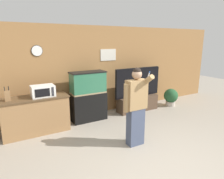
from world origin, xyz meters
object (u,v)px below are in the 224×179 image
Objects in this scene: aquarium_on_stand at (88,96)px; tv_on_stand at (138,98)px; counter_island at (36,115)px; potted_plant at (171,97)px; knife_block at (7,96)px; person_standing at (136,106)px; microwave at (43,91)px.

aquarium_on_stand is 0.85× the size of tv_on_stand.
counter_island is 4.37m from potted_plant.
person_standing is at bearing -35.38° from knife_block.
tv_on_stand is (3.62, 0.10, -0.61)m from knife_block.
aquarium_on_stand is 2.98m from potted_plant.
person_standing reaches higher than counter_island.
person_standing is at bearing -128.13° from tv_on_stand.
microwave is 0.38× the size of aquarium_on_stand.
person_standing reaches higher than knife_block.
tv_on_stand is 2.23m from person_standing.
knife_block is at bearing 144.62° from person_standing.
counter_island is 0.93× the size of person_standing.
knife_block is 0.19× the size of person_standing.
knife_block is 0.54× the size of potted_plant.
person_standing is (-1.35, -1.71, 0.46)m from tv_on_stand.
potted_plant is (1.29, -0.16, -0.09)m from tv_on_stand.
counter_island is at bearing -178.93° from tv_on_stand.
tv_on_stand is at bearing 172.76° from potted_plant.
person_standing is at bearing -149.54° from potted_plant.
tv_on_stand reaches higher than microwave.
counter_island is 2.43m from person_standing.
tv_on_stand is at bearing 1.61° from knife_block.
microwave is at bearing -178.01° from tv_on_stand.
aquarium_on_stand is 1.68m from tv_on_stand.
person_standing is at bearing -46.66° from microwave.
person_standing is (0.31, -1.76, 0.18)m from aquarium_on_stand.
person_standing is (2.27, -1.61, -0.15)m from knife_block.
tv_on_stand reaches higher than aquarium_on_stand.
microwave is 0.89× the size of potted_plant.
microwave is at bearing -173.19° from aquarium_on_stand.
person_standing reaches higher than microwave.
tv_on_stand is 1.30m from potted_plant.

